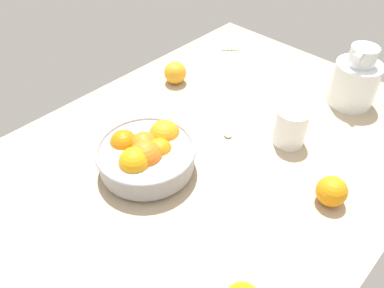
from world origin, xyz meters
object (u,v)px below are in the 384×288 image
(juice_pitcher, at_px, (354,83))
(loose_orange_0, at_px, (332,191))
(loose_orange_2, at_px, (175,73))
(spoon, at_px, (223,125))
(fruit_bowl, at_px, (146,154))
(juice_glass, at_px, (290,128))

(juice_pitcher, relative_size, loose_orange_0, 2.70)
(loose_orange_2, height_order, spoon, loose_orange_2)
(fruit_bowl, bearing_deg, loose_orange_2, 35.00)
(fruit_bowl, xyz_separation_m, juice_glass, (0.34, -0.21, -0.00))
(loose_orange_2, xyz_separation_m, spoon, (-0.07, -0.27, -0.03))
(juice_glass, height_order, loose_orange_2, juice_glass)
(juice_pitcher, bearing_deg, loose_orange_0, -159.23)
(loose_orange_2, distance_m, spoon, 0.28)
(fruit_bowl, height_order, juice_glass, same)
(juice_glass, relative_size, loose_orange_2, 1.45)
(fruit_bowl, relative_size, spoon, 1.64)
(fruit_bowl, relative_size, juice_pitcher, 1.29)
(juice_glass, distance_m, loose_orange_0, 0.22)
(juice_glass, xyz_separation_m, loose_orange_0, (-0.12, -0.19, -0.01))
(loose_orange_0, relative_size, spoon, 0.47)
(juice_pitcher, height_order, spoon, juice_pitcher)
(fruit_bowl, bearing_deg, spoon, -7.16)
(loose_orange_0, bearing_deg, fruit_bowl, 119.07)
(loose_orange_0, xyz_separation_m, spoon, (0.04, 0.36, -0.03))
(fruit_bowl, xyz_separation_m, spoon, (0.27, -0.03, -0.04))
(loose_orange_2, bearing_deg, juice_pitcher, -58.08)
(loose_orange_2, bearing_deg, loose_orange_0, -100.09)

